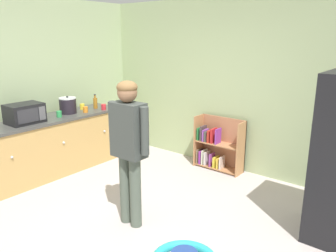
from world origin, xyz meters
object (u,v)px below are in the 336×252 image
object	(u,v)px
microwave	(25,113)
orange_cup	(85,110)
kitchen_counter	(52,145)
bookshelf	(217,146)
standing_person	(129,141)
red_cup	(104,107)
crock_pot	(68,105)
yellow_cup	(82,107)
amber_bottle	(95,103)
green_cup	(59,114)

from	to	relation	value
microwave	orange_cup	world-z (taller)	microwave
kitchen_counter	bookshelf	world-z (taller)	kitchen_counter
standing_person	red_cup	distance (m)	2.18
crock_pot	yellow_cup	size ratio (longest dim) A/B	3.01
crock_pot	red_cup	world-z (taller)	crock_pot
standing_person	red_cup	bearing A→B (deg)	146.51
bookshelf	amber_bottle	bearing A→B (deg)	-154.44
standing_person	microwave	size ratio (longest dim) A/B	3.47
amber_bottle	standing_person	bearing A→B (deg)	-30.50
bookshelf	amber_bottle	size ratio (longest dim) A/B	3.46
red_cup	crock_pot	bearing A→B (deg)	-113.72
kitchen_counter	bookshelf	distance (m)	2.62
standing_person	crock_pot	distance (m)	2.16
crock_pot	orange_cup	xyz separation A→B (m)	(0.16, 0.21, -0.08)
kitchen_counter	standing_person	size ratio (longest dim) A/B	1.46
standing_person	crock_pot	bearing A→B (deg)	162.10
standing_person	green_cup	world-z (taller)	standing_person
microwave	amber_bottle	distance (m)	1.28
standing_person	yellow_cup	size ratio (longest dim) A/B	17.53
microwave	kitchen_counter	bearing A→B (deg)	92.52
standing_person	microwave	bearing A→B (deg)	-177.30
amber_bottle	microwave	bearing A→B (deg)	-90.27
bookshelf	green_cup	size ratio (longest dim) A/B	8.95
yellow_cup	bookshelf	bearing A→B (deg)	28.61
yellow_cup	microwave	bearing A→B (deg)	-84.25
amber_bottle	crock_pot	bearing A→B (deg)	-95.66
kitchen_counter	crock_pot	xyz separation A→B (m)	(-0.03, 0.36, 0.58)
microwave	amber_bottle	size ratio (longest dim) A/B	1.95
bookshelf	standing_person	bearing A→B (deg)	-87.14
bookshelf	yellow_cup	bearing A→B (deg)	-151.39
amber_bottle	yellow_cup	xyz separation A→B (m)	(-0.12, -0.19, -0.05)
microwave	crock_pot	world-z (taller)	crock_pot
kitchen_counter	yellow_cup	xyz separation A→B (m)	(-0.09, 0.68, 0.50)
standing_person	microwave	world-z (taller)	standing_person
orange_cup	yellow_cup	size ratio (longest dim) A/B	1.00
standing_person	crock_pot	world-z (taller)	standing_person
microwave	yellow_cup	world-z (taller)	microwave
green_cup	yellow_cup	distance (m)	0.60
crock_pot	red_cup	distance (m)	0.59
bookshelf	orange_cup	world-z (taller)	orange_cup
amber_bottle	orange_cup	distance (m)	0.33
standing_person	amber_bottle	distance (m)	2.32
kitchen_counter	yellow_cup	world-z (taller)	yellow_cup
red_cup	green_cup	bearing A→B (deg)	-98.87
crock_pot	orange_cup	size ratio (longest dim) A/B	3.01
bookshelf	kitchen_counter	bearing A→B (deg)	-137.18
standing_person	amber_bottle	xyz separation A→B (m)	(-2.00, 1.18, -0.01)
standing_person	red_cup	size ratio (longest dim) A/B	17.53
yellow_cup	kitchen_counter	bearing A→B (deg)	-82.37
kitchen_counter	green_cup	xyz separation A→B (m)	(0.09, 0.11, 0.50)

